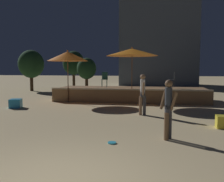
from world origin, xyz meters
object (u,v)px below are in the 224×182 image
Objects in this scene: background_tree_2 at (31,64)px; frisbee_disc at (112,143)px; cube_seat_0 at (16,103)px; bistro_chair_0 at (105,78)px; background_tree_0 at (74,63)px; person_2 at (168,108)px; background_tree_1 at (87,69)px; patio_umbrella_0 at (132,52)px; cube_seat_1 at (223,122)px; person_1 at (143,93)px; bistro_chair_1 at (173,78)px; patio_umbrella_1 at (68,56)px.

frisbee_disc is at bearing -55.31° from background_tree_2.
cube_seat_0 reaches higher than frisbee_disc.
background_tree_0 is (-5.27, 9.71, 1.11)m from bistro_chair_0.
background_tree_1 reaches higher than person_2.
bistro_chair_0 is at bearing -61.49° from background_tree_0.
patio_umbrella_0 is 6.82m from cube_seat_1.
cube_seat_1 is at bearing -47.21° from person_1.
frisbee_disc is 0.06× the size of background_tree_0.
person_1 is (-2.75, 1.85, 0.73)m from cube_seat_1.
bistro_chair_1 reaches higher than cube_seat_0.
cube_seat_1 is (3.53, -5.21, -2.64)m from patio_umbrella_0.
patio_umbrella_1 is 3.33× the size of bistro_chair_0.
patio_umbrella_0 is at bearing 89.71° from person_1.
frisbee_disc is (5.75, -4.97, -0.20)m from cube_seat_0.
patio_umbrella_1 reaches higher than bistro_chair_1.
frisbee_disc is (3.87, -7.36, -2.62)m from patio_umbrella_1.
cube_seat_0 is 9.46m from cube_seat_1.
person_1 is 13.96m from background_tree_2.
cube_seat_1 is 8.43m from bistro_chair_0.
cube_seat_0 is at bearing -155.44° from patio_umbrella_0.
patio_umbrella_0 reaches higher than person_2.
patio_umbrella_1 is 4.48× the size of cube_seat_0.
background_tree_0 is at bearing 64.75° from background_tree_2.
bistro_chair_0 is at bearing 145.82° from patio_umbrella_0.
frisbee_disc is 16.77m from background_tree_1.
bistro_chair_1 is (-1.20, 6.77, 1.17)m from cube_seat_1.
patio_umbrella_1 is 8.61m from background_tree_1.
background_tree_1 is (-5.73, 11.70, 0.99)m from person_1.
background_tree_2 is (-9.50, 13.72, 2.29)m from frisbee_disc.
background_tree_1 reaches higher than bistro_chair_1.
cube_seat_1 is 2.08× the size of frisbee_disc.
person_2 is 19.90m from background_tree_0.
background_tree_2 is (-10.06, 9.58, 1.38)m from person_1.
patio_umbrella_0 is 1.89× the size of person_2.
background_tree_1 is 0.83× the size of background_tree_2.
patio_umbrella_0 is at bearing -57.11° from background_tree_0.
cube_seat_0 is (-5.54, -2.53, -2.62)m from patio_umbrella_0.
background_tree_2 reaches higher than bistro_chair_0.
bistro_chair_0 is at bearing 102.92° from frisbee_disc.
person_2 is at bearing -138.11° from cube_seat_1.
cube_seat_0 is at bearing -83.55° from background_tree_0.
patio_umbrella_0 is 0.84× the size of background_tree_0.
patio_umbrella_0 is 3.95m from person_1.
bistro_chair_1 is at bearing 27.48° from cube_seat_0.
patio_umbrella_0 is at bearing 91.59° from frisbee_disc.
bistro_chair_1 is at bearing 2.84° from bistro_chair_0.
background_tree_1 is (-5.17, 15.84, 1.90)m from frisbee_disc.
cube_seat_0 is 8.44m from person_2.
patio_umbrella_1 reaches higher than frisbee_disc.
background_tree_0 reaches higher than background_tree_1.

